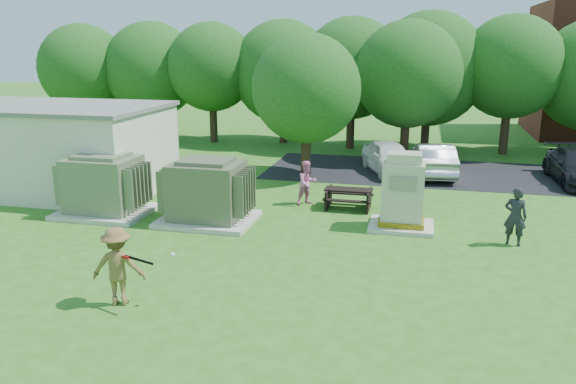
% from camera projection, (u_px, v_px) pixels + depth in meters
% --- Properties ---
extents(ground, '(120.00, 120.00, 0.00)m').
position_uv_depth(ground, '(249.00, 286.00, 13.44)').
color(ground, '#2D6619').
rests_on(ground, ground).
extents(service_building, '(10.00, 5.00, 3.20)m').
position_uv_depth(service_building, '(34.00, 149.00, 22.08)').
color(service_building, beige).
rests_on(service_building, ground).
extents(service_building_roof, '(10.20, 5.20, 0.15)m').
position_uv_depth(service_building_roof, '(29.00, 106.00, 21.65)').
color(service_building_roof, slate).
rests_on(service_building_roof, service_building).
extents(parking_strip, '(20.00, 6.00, 0.01)m').
position_uv_depth(parking_strip, '(494.00, 176.00, 24.55)').
color(parking_strip, '#232326').
rests_on(parking_strip, ground).
extents(transformer_left, '(3.00, 2.40, 2.07)m').
position_uv_depth(transformer_left, '(104.00, 186.00, 18.88)').
color(transformer_left, beige).
rests_on(transformer_left, ground).
extents(transformer_right, '(3.00, 2.40, 2.07)m').
position_uv_depth(transformer_right, '(207.00, 193.00, 18.05)').
color(transformer_right, beige).
rests_on(transformer_right, ground).
extents(generator_cabinet, '(1.97, 1.61, 2.40)m').
position_uv_depth(generator_cabinet, '(403.00, 196.00, 17.40)').
color(generator_cabinet, beige).
rests_on(generator_cabinet, ground).
extents(picnic_table, '(1.65, 1.24, 0.71)m').
position_uv_depth(picnic_table, '(349.00, 196.00, 19.64)').
color(picnic_table, black).
rests_on(picnic_table, ground).
extents(batter, '(1.28, 0.92, 1.79)m').
position_uv_depth(batter, '(118.00, 266.00, 12.33)').
color(batter, brown).
rests_on(batter, ground).
extents(person_by_generator, '(0.71, 0.56, 1.71)m').
position_uv_depth(person_by_generator, '(515.00, 216.00, 15.98)').
color(person_by_generator, black).
rests_on(person_by_generator, ground).
extents(person_at_picnic, '(0.98, 0.97, 1.59)m').
position_uv_depth(person_at_picnic, '(307.00, 183.00, 20.04)').
color(person_at_picnic, pink).
rests_on(person_at_picnic, ground).
extents(car_white, '(3.06, 4.49, 1.42)m').
position_uv_depth(car_white, '(389.00, 157.00, 24.97)').
color(car_white, white).
rests_on(car_white, ground).
extents(car_silver_a, '(2.01, 4.46, 1.42)m').
position_uv_depth(car_silver_a, '(434.00, 159.00, 24.52)').
color(car_silver_a, '#A6A6AB').
rests_on(car_silver_a, ground).
extents(batting_equipment, '(1.14, 0.59, 0.11)m').
position_uv_depth(batting_equipment, '(141.00, 258.00, 12.01)').
color(batting_equipment, black).
rests_on(batting_equipment, ground).
extents(tree_row, '(41.30, 13.30, 7.30)m').
position_uv_depth(tree_row, '(385.00, 72.00, 29.36)').
color(tree_row, '#47301E').
rests_on(tree_row, ground).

